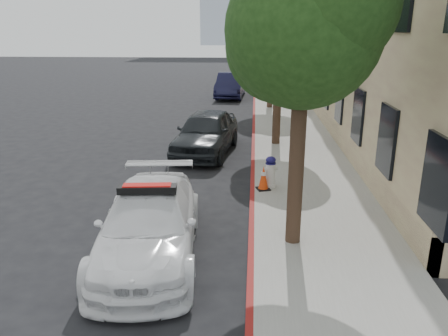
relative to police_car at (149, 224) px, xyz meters
name	(u,v)px	position (x,y,z in m)	size (l,w,h in m)	color
ground	(171,206)	(-0.08, 2.51, -0.67)	(120.00, 120.00, 0.00)	black
sidewalk	(287,123)	(3.52, 12.51, -0.59)	(3.20, 50.00, 0.15)	gray
curb_strip	(254,123)	(1.98, 12.51, -0.59)	(0.12, 50.00, 0.15)	maroon
building	(391,15)	(9.12, 17.51, 4.33)	(8.00, 36.00, 10.00)	tan
tree_near	(305,29)	(2.85, 0.50, 3.61)	(2.92, 2.82, 5.62)	black
tree_mid	(281,32)	(2.85, 8.50, 3.49)	(2.77, 2.64, 5.43)	black
tree_far	(273,27)	(2.85, 16.50, 3.72)	(3.10, 3.00, 5.81)	black
police_car	(149,224)	(0.00, 0.00, 0.00)	(2.34, 4.75, 1.48)	white
parked_car_mid	(206,132)	(0.29, 7.51, 0.09)	(1.80, 4.47, 1.52)	black
parked_car_far	(231,85)	(0.42, 21.00, 0.11)	(1.65, 4.74, 1.56)	black
fire_hydrant	(270,172)	(2.46, 3.66, -0.10)	(0.37, 0.33, 0.87)	silver
traffic_cone	(263,178)	(2.27, 3.47, -0.19)	(0.42, 0.42, 0.66)	black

